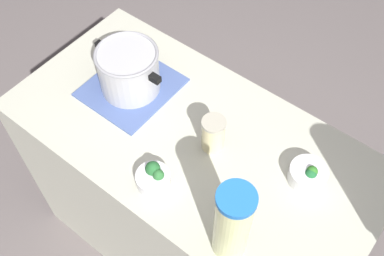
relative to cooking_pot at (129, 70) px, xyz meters
The scene contains 8 objects.
ground_plane 1.08m from the cooking_pot, ahead, with size 8.00×8.00×0.00m, color slate.
counter_slab 0.65m from the cooking_pot, ahead, with size 1.32×0.67×0.94m, color beige.
dish_cloth 0.09m from the cooking_pot, 90.00° to the left, with size 0.30×0.33×0.01m, color #4F66A4.
cooking_pot is the anchor object (origin of this frame).
lemonade_pitcher 0.69m from the cooking_pot, 23.29° to the right, with size 0.10×0.10×0.30m.
mason_jar 0.39m from the cooking_pot, ahead, with size 0.08×0.08×0.13m.
broccoli_bowl_front 0.71m from the cooking_pot, ahead, with size 0.12×0.12×0.07m.
broccoli_bowl_center 0.42m from the cooking_pot, 37.33° to the right, with size 0.11×0.11×0.08m.
Camera 1 is at (0.55, -0.70, 2.22)m, focal length 42.70 mm.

